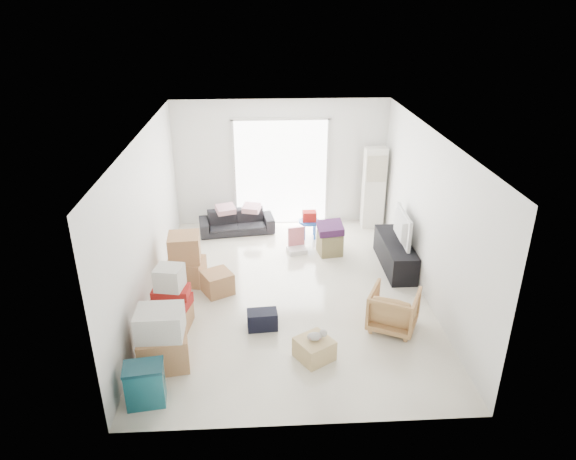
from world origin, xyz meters
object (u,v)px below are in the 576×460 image
at_px(armchair, 394,307).
at_px(ottoman, 330,243).
at_px(storage_bins, 145,384).
at_px(sofa, 237,219).
at_px(kids_table, 309,219).
at_px(television, 397,238).
at_px(ac_tower, 374,188).
at_px(tv_console, 395,254).
at_px(wood_crate, 314,349).

height_order(armchair, ottoman, armchair).
height_order(armchair, storage_bins, armchair).
bearing_deg(sofa, armchair, -63.78).
height_order(ottoman, kids_table, kids_table).
height_order(sofa, kids_table, sofa).
bearing_deg(armchair, television, -78.42).
distance_m(ac_tower, tv_console, 1.96).
relative_size(tv_console, wood_crate, 3.47).
distance_m(kids_table, wood_crate, 3.94).
bearing_deg(ac_tower, wood_crate, -111.09).
bearing_deg(sofa, storage_bins, -108.51).
xyz_separation_m(sofa, armchair, (2.46, -3.62, 0.04)).
distance_m(television, sofa, 3.44).
height_order(tv_console, sofa, sofa).
relative_size(storage_bins, kids_table, 0.95).
relative_size(ac_tower, armchair, 2.51).
bearing_deg(armchair, tv_console, -78.42).
xyz_separation_m(ottoman, wood_crate, (-0.63, -3.17, -0.07)).
distance_m(armchair, wood_crate, 1.43).
distance_m(television, kids_table, 2.00).
distance_m(television, wood_crate, 3.14).
bearing_deg(wood_crate, sofa, 105.78).
height_order(armchair, kids_table, armchair).
xyz_separation_m(ac_tower, tv_console, (0.05, -1.86, -0.62)).
bearing_deg(armchair, kids_table, -47.29).
bearing_deg(armchair, sofa, -29.39).
xyz_separation_m(tv_console, armchair, (-0.51, -1.91, 0.09)).
xyz_separation_m(tv_console, storage_bins, (-3.90, -3.31, 0.02)).
distance_m(tv_console, sofa, 3.43).
height_order(tv_console, ottoman, tv_console).
distance_m(television, ottoman, 1.33).
bearing_deg(tv_console, sofa, 150.02).
bearing_deg(sofa, wood_crate, -82.22).
xyz_separation_m(kids_table, wood_crate, (-0.30, -3.92, -0.26)).
bearing_deg(armchair, storage_bins, 48.76).
bearing_deg(storage_bins, television, 40.30).
relative_size(television, kids_table, 1.72).
bearing_deg(kids_table, storage_bins, -117.65).
bearing_deg(wood_crate, tv_console, 55.60).
height_order(tv_console, kids_table, kids_table).
bearing_deg(kids_table, ottoman, -66.40).
distance_m(storage_bins, ottoman, 4.79).
xyz_separation_m(storage_bins, wood_crate, (2.14, 0.74, -0.13)).
distance_m(ac_tower, wood_crate, 4.80).
relative_size(ac_tower, sofa, 1.12).
relative_size(storage_bins, wood_crate, 1.24).
xyz_separation_m(armchair, kids_table, (-0.95, 3.26, 0.06)).
bearing_deg(kids_table, sofa, 166.53).
bearing_deg(sofa, tv_console, -37.97).
relative_size(tv_console, storage_bins, 2.80).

